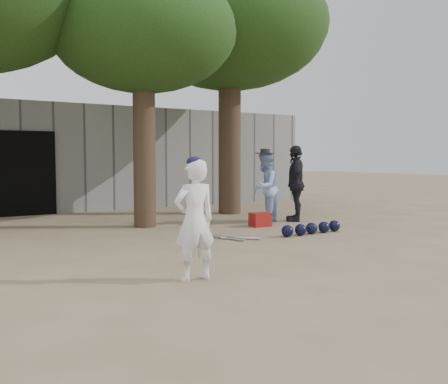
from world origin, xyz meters
TOP-DOWN VIEW (x-y plane):
  - ground at (0.00, 0.00)m, footprint 70.00×70.00m
  - boy_player at (-0.82, -0.54)m, footprint 0.55×0.37m
  - spectator_blue at (3.18, 3.27)m, footprint 1.00×0.94m
  - spectator_dark at (4.02, 3.18)m, footprint 0.99×1.10m
  - red_bag at (2.75, 2.88)m, footprint 0.45×0.36m
  - back_building at (-0.00, 10.33)m, footprint 16.00×5.24m
  - helmet_row at (2.95, 1.44)m, footprint 1.51×0.28m
  - bat_pile at (1.30, 1.72)m, footprint 0.62×0.72m
  - tree_row at (0.74, 5.02)m, footprint 11.40×5.80m

SIDE VIEW (x-z plane):
  - ground at x=0.00m, z-range 0.00..0.00m
  - bat_pile at x=1.30m, z-range 0.00..0.06m
  - helmet_row at x=2.95m, z-range 0.00..0.23m
  - red_bag at x=2.75m, z-range 0.00..0.30m
  - boy_player at x=-0.82m, z-range 0.00..1.49m
  - spectator_blue at x=3.18m, z-range 0.00..1.64m
  - spectator_dark at x=4.02m, z-range 0.00..1.80m
  - back_building at x=0.00m, z-range 0.00..3.00m
  - tree_row at x=0.74m, z-range 1.34..8.03m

